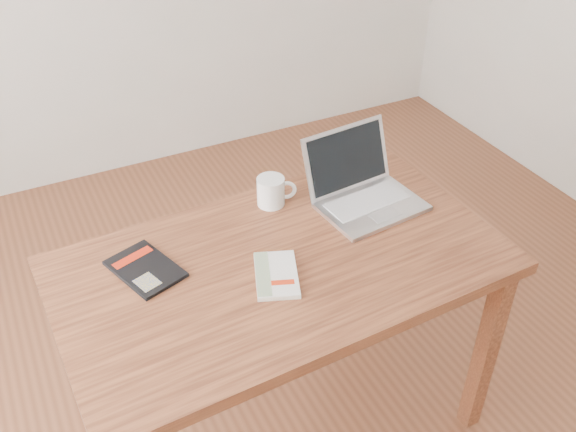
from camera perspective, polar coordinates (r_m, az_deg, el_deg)
name	(u,v)px	position (r m, az deg, el deg)	size (l,w,h in m)	color
room	(259,74)	(1.43, -2.61, 12.52)	(4.04, 4.04, 2.70)	brown
desk	(282,283)	(1.89, -0.55, -6.01)	(1.30, 0.78, 0.75)	brown
white_guidebook	(276,275)	(1.77, -1.05, -5.27)	(0.17, 0.22, 0.02)	silver
black_guidebook	(145,269)	(1.84, -12.59, -4.60)	(0.20, 0.25, 0.01)	black
laptop	(363,189)	(2.05, 6.66, 2.42)	(0.34, 0.32, 0.21)	silver
coffee_mug	(272,191)	(2.03, -1.45, 2.25)	(0.12, 0.09, 0.09)	white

